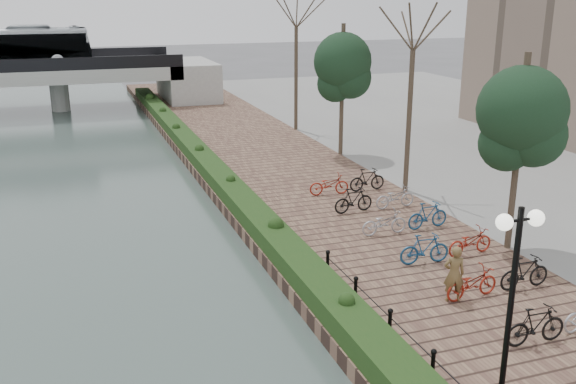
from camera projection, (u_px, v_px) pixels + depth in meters
name	position (u px, v px, depth m)	size (l,w,h in m)	color
promenade	(307.00, 195.00, 28.20)	(8.00, 75.00, 0.50)	brown
hedge	(218.00, 175.00, 29.21)	(1.10, 56.00, 0.60)	#163914
lamppost	(515.00, 269.00, 12.05)	(1.02, 0.32, 4.49)	black
pedestrian	(454.00, 274.00, 17.69)	(0.60, 0.39, 1.63)	brown
bicycle_parking	(447.00, 245.00, 20.62)	(2.40, 17.32, 1.00)	#B2B3B7
street_trees	(453.00, 134.00, 24.10)	(3.20, 37.12, 6.80)	#362A20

